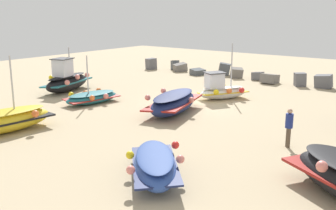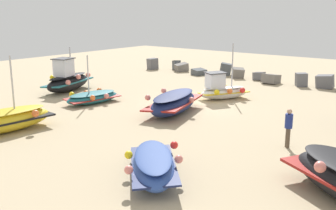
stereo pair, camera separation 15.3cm
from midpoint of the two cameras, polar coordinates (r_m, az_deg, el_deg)
The scene contains 9 objects.
ground_plane at distance 24.37m, azimuth 2.88°, elevation -0.17°, with size 57.84×57.84×0.00m, color tan.
fishing_boat_0 at distance 29.51m, azimuth -14.29°, elevation 3.42°, with size 2.73×4.69×3.15m.
fishing_boat_2 at distance 14.17m, azimuth -2.20°, elevation -8.43°, with size 3.78×3.86×0.98m.
fishing_boat_3 at distance 22.62m, azimuth 0.56°, elevation 0.38°, with size 3.18×5.16×1.24m.
fishing_boat_4 at distance 26.37m, azimuth 7.42°, elevation 2.15°, with size 2.79×3.50×3.64m.
fishing_boat_5 at distance 25.46m, azimuth -10.85°, elevation 1.07°, with size 2.09×3.75×3.05m.
fishing_boat_7 at distance 20.71m, azimuth -22.34°, elevation -2.03°, with size 2.45×4.79×3.64m.
person_walking at distance 17.70m, azimuth 16.50°, elevation -2.74°, with size 0.32×0.32×1.69m.
breakwater_rocks at distance 33.19m, azimuth 14.20°, elevation 3.85°, with size 23.88×2.68×1.31m.
Camera 1 is at (13.36, -19.55, 5.77)m, focal length 43.10 mm.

